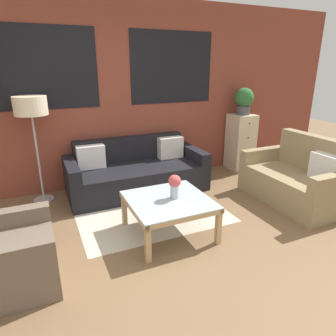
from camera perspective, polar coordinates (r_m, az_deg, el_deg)
ground_plane at (r=3.09m, az=3.56°, el=-17.66°), size 16.00×16.00×0.00m
wall_back_brick at (r=4.78m, az=-10.10°, el=13.54°), size 8.40×0.09×2.80m
rug at (r=4.04m, az=-3.48°, el=-8.14°), size 1.88×1.46×0.00m
couch_dark at (r=4.61m, az=-6.02°, el=-0.92°), size 2.06×0.88×0.78m
settee_vintage at (r=4.57m, az=23.27°, el=-2.15°), size 0.80×1.40×0.92m
armchair_corner at (r=3.03m, az=-29.15°, el=-14.75°), size 0.80×0.81×0.84m
coffee_table at (r=3.37m, az=0.13°, el=-6.95°), size 0.88×0.88×0.43m
floor_lamp at (r=4.35m, az=-24.64°, el=9.96°), size 0.42×0.42×1.47m
drawer_cabinet at (r=5.67m, az=13.64°, el=4.84°), size 0.42×0.42×1.01m
potted_plant at (r=5.54m, az=14.25°, el=12.48°), size 0.34×0.34×0.47m
flower_vase at (r=3.30m, az=1.26°, el=-3.18°), size 0.14×0.14×0.27m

